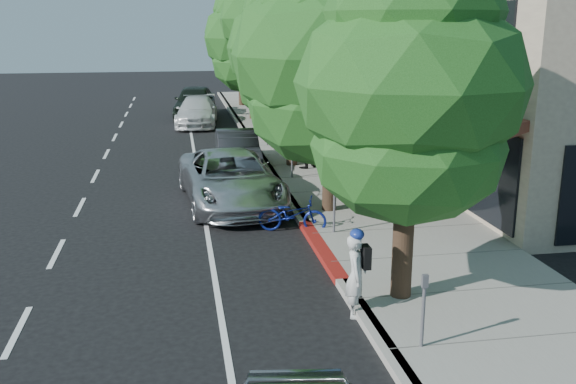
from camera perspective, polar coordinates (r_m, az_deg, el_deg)
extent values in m
plane|color=black|center=(14.43, 3.86, -6.73)|extent=(120.00, 120.00, 0.00)
cube|color=gray|center=(22.35, 4.77, 1.31)|extent=(4.60, 56.00, 0.15)
cube|color=#9E998E|center=(21.90, -1.07, 1.07)|extent=(0.30, 56.00, 0.15)
cube|color=maroon|center=(15.31, 2.98, -5.12)|extent=(0.32, 4.00, 0.15)
cube|color=#C6B498|center=(33.62, 12.87, 11.45)|extent=(10.00, 36.00, 7.00)
cylinder|color=black|center=(12.46, 10.17, -4.59)|extent=(0.40, 0.40, 2.40)
ellipsoid|color=#1B4514|center=(11.98, 10.58, 3.95)|extent=(3.61, 3.61, 2.89)
ellipsoid|color=#1B4514|center=(11.81, 10.85, 9.51)|extent=(4.24, 4.24, 3.40)
ellipsoid|color=#1B4514|center=(11.77, 11.15, 15.50)|extent=(3.18, 3.18, 2.55)
cylinder|color=black|center=(17.97, 3.72, 1.84)|extent=(0.40, 0.40, 2.52)
ellipsoid|color=#1B4514|center=(17.63, 3.83, 8.12)|extent=(4.68, 4.68, 3.74)
ellipsoid|color=#1B4514|center=(17.53, 3.90, 12.09)|extent=(5.51, 5.51, 4.40)
ellipsoid|color=#1B4514|center=(17.52, 3.98, 16.33)|extent=(4.13, 4.13, 3.30)
cylinder|color=black|center=(23.73, 0.33, 5.05)|extent=(0.40, 0.40, 2.50)
ellipsoid|color=#1B4514|center=(23.48, 0.34, 9.77)|extent=(4.05, 4.05, 3.24)
ellipsoid|color=#1B4514|center=(23.40, 0.34, 12.72)|extent=(4.76, 4.76, 3.81)
ellipsoid|color=#1B4514|center=(23.39, 0.35, 15.87)|extent=(3.57, 3.57, 2.86)
cylinder|color=black|center=(29.55, -1.74, 7.55)|extent=(0.40, 0.40, 3.07)
ellipsoid|color=#1B4514|center=(29.34, -1.78, 12.23)|extent=(3.71, 3.71, 2.97)
ellipsoid|color=#1B4514|center=(29.31, -1.81, 15.14)|extent=(4.37, 4.37, 3.49)
cylinder|color=black|center=(35.49, -3.14, 8.34)|extent=(0.40, 0.40, 2.54)
ellipsoid|color=#1B4514|center=(35.32, -3.18, 11.55)|extent=(4.49, 4.49, 3.59)
ellipsoid|color=#1B4514|center=(35.27, -3.21, 13.55)|extent=(5.28, 5.28, 4.22)
ellipsoid|color=#1B4514|center=(35.26, -3.24, 15.67)|extent=(3.96, 3.96, 3.17)
cylinder|color=black|center=(41.42, -4.14, 9.33)|extent=(0.40, 0.40, 2.63)
ellipsoid|color=#1B4514|center=(41.27, -4.19, 12.19)|extent=(3.95, 3.95, 3.16)
ellipsoid|color=#1B4514|center=(41.23, -4.23, 13.97)|extent=(4.64, 4.64, 3.72)
ellipsoid|color=#1B4514|center=(41.23, -4.26, 15.85)|extent=(3.48, 3.48, 2.79)
imported|color=silver|center=(11.96, 6.06, -7.41)|extent=(0.52, 0.66, 1.57)
imported|color=navy|center=(16.65, 0.39, -2.00)|extent=(1.88, 1.11, 0.94)
imported|color=silver|center=(19.12, -5.14, 1.16)|extent=(3.09, 5.89, 1.58)
imported|color=#222428|center=(23.92, -4.52, 3.75)|extent=(1.55, 4.28, 1.40)
imported|color=silver|center=(34.34, -8.10, 7.09)|extent=(2.53, 5.21, 1.46)
imported|color=black|center=(37.35, -8.28, 7.97)|extent=(2.75, 5.50, 1.80)
imported|color=black|center=(23.25, 1.55, 4.32)|extent=(1.09, 1.01, 1.78)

